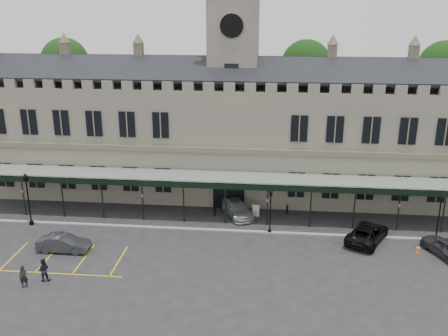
# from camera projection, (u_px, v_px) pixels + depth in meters

# --- Properties ---
(ground) EXTENTS (140.00, 140.00, 0.00)m
(ground) POSITION_uv_depth(u_px,v_px,m) (217.00, 260.00, 41.10)
(ground) COLOR #242427
(station_building) EXTENTS (60.00, 10.36, 17.30)m
(station_building) POSITION_uv_depth(u_px,v_px,m) (233.00, 135.00, 54.04)
(station_building) COLOR #6C675A
(station_building) RESTS_ON ground
(clock_tower) EXTENTS (5.60, 5.60, 24.80)m
(clock_tower) POSITION_uv_depth(u_px,v_px,m) (233.00, 73.00, 52.01)
(clock_tower) COLOR #6C675A
(clock_tower) RESTS_ON ground
(canopy) EXTENTS (50.00, 4.10, 4.30)m
(canopy) POSITION_uv_depth(u_px,v_px,m) (226.00, 199.00, 47.37)
(canopy) COLOR #8C9E93
(canopy) RESTS_ON ground
(kerb) EXTENTS (60.00, 0.40, 0.12)m
(kerb) POSITION_uv_depth(u_px,v_px,m) (223.00, 230.00, 46.27)
(kerb) COLOR gray
(kerb) RESTS_ON ground
(parking_markings) EXTENTS (16.00, 6.00, 0.01)m
(parking_markings) POSITION_uv_depth(u_px,v_px,m) (46.00, 261.00, 41.00)
(parking_markings) COLOR gold
(parking_markings) RESTS_ON ground
(tree_behind_left) EXTENTS (6.00, 6.00, 16.00)m
(tree_behind_left) POSITION_uv_depth(u_px,v_px,m) (65.00, 63.00, 62.67)
(tree_behind_left) COLOR #332314
(tree_behind_left) RESTS_ON ground
(tree_behind_mid) EXTENTS (6.00, 6.00, 16.00)m
(tree_behind_mid) POSITION_uv_depth(u_px,v_px,m) (306.00, 66.00, 59.85)
(tree_behind_mid) COLOR #332314
(tree_behind_mid) RESTS_ON ground
(tree_behind_right) EXTENTS (6.00, 6.00, 16.00)m
(tree_behind_right) POSITION_uv_depth(u_px,v_px,m) (444.00, 68.00, 58.34)
(tree_behind_right) COLOR #332314
(tree_behind_right) RESTS_ON ground
(lamp_post_left) EXTENTS (0.49, 0.49, 5.20)m
(lamp_post_left) POSITION_uv_depth(u_px,v_px,m) (28.00, 194.00, 46.64)
(lamp_post_left) COLOR black
(lamp_post_left) RESTS_ON ground
(lamp_post_mid) EXTENTS (0.41, 0.41, 4.34)m
(lamp_post_mid) POSITION_uv_depth(u_px,v_px,m) (270.00, 207.00, 45.07)
(lamp_post_mid) COLOR black
(lamp_post_mid) RESTS_ON ground
(lamp_post_right) EXTENTS (0.44, 0.44, 4.64)m
(lamp_post_right) POSITION_uv_depth(u_px,v_px,m) (439.00, 213.00, 43.31)
(lamp_post_right) COLOR black
(lamp_post_right) RESTS_ON ground
(traffic_cone) EXTENTS (0.42, 0.42, 0.66)m
(traffic_cone) POSITION_uv_depth(u_px,v_px,m) (418.00, 249.00, 42.21)
(traffic_cone) COLOR #EA5607
(traffic_cone) RESTS_ON ground
(sign_board) EXTENTS (0.70, 0.17, 1.21)m
(sign_board) POSITION_uv_depth(u_px,v_px,m) (256.00, 211.00, 49.25)
(sign_board) COLOR black
(sign_board) RESTS_ON ground
(bollard_left) EXTENTS (0.17, 0.17, 0.97)m
(bollard_left) POSITION_uv_depth(u_px,v_px,m) (215.00, 211.00, 49.49)
(bollard_left) COLOR black
(bollard_left) RESTS_ON ground
(bollard_right) EXTENTS (0.17, 0.17, 0.94)m
(bollard_right) POSITION_uv_depth(u_px,v_px,m) (287.00, 209.00, 49.87)
(bollard_right) COLOR black
(bollard_right) RESTS_ON ground
(car_left_b) EXTENTS (4.46, 1.57, 1.47)m
(car_left_b) POSITION_uv_depth(u_px,v_px,m) (64.00, 243.00, 42.34)
(car_left_b) COLOR #303237
(car_left_b) RESTS_ON ground
(car_taxi) EXTENTS (4.06, 5.56, 1.50)m
(car_taxi) POSITION_uv_depth(u_px,v_px,m) (237.00, 208.00, 49.47)
(car_taxi) COLOR #A2A5AA
(car_taxi) RESTS_ON ground
(car_van) EXTENTS (4.86, 6.08, 1.54)m
(car_van) POSITION_uv_depth(u_px,v_px,m) (367.00, 233.00, 44.08)
(car_van) COLOR black
(car_van) RESTS_ON ground
(car_right_a) EXTENTS (3.73, 5.18, 1.64)m
(car_right_a) POSITION_uv_depth(u_px,v_px,m) (447.00, 247.00, 41.49)
(car_right_a) COLOR #303237
(car_right_a) RESTS_ON ground
(person_a) EXTENTS (0.73, 0.58, 1.77)m
(person_a) POSITION_uv_depth(u_px,v_px,m) (24.00, 277.00, 36.92)
(person_a) COLOR black
(person_a) RESTS_ON ground
(person_b) EXTENTS (1.04, 0.89, 1.86)m
(person_b) POSITION_uv_depth(u_px,v_px,m) (44.00, 270.00, 37.77)
(person_b) COLOR black
(person_b) RESTS_ON ground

